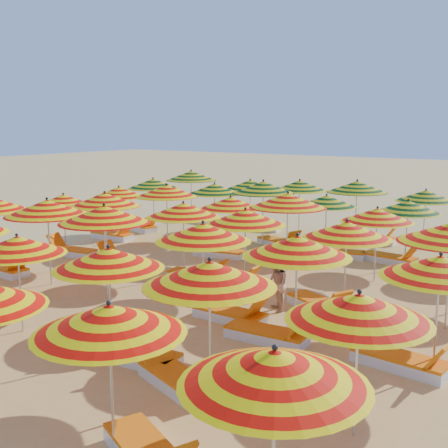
{
  "coord_description": "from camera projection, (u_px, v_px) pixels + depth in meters",
  "views": [
    {
      "loc": [
        8.81,
        -12.24,
        4.37
      ],
      "look_at": [
        0.0,
        0.5,
        1.6
      ],
      "focal_mm": 45.0,
      "sensor_mm": 36.0,
      "label": 1
    }
  ],
  "objects": [
    {
      "name": "umbrella_10",
      "position": [
        210.0,
        274.0,
        8.89
      ],
      "size": [
        2.87,
        2.87,
        2.3
      ],
      "color": "silver",
      "rests_on": "ground"
    },
    {
      "name": "lounger_23",
      "position": [
        258.0,
        226.0,
        23.39
      ],
      "size": [
        1.82,
        0.93,
        0.69
      ],
      "rotation": [
        0.0,
        0.0,
        3.35
      ],
      "color": "white",
      "rests_on": "ground"
    },
    {
      "name": "umbrella_39",
      "position": [
        357.0,
        187.0,
        20.64
      ],
      "size": [
        2.9,
        2.9,
        2.37
      ],
      "color": "silver",
      "rests_on": "ground"
    },
    {
      "name": "umbrella_20",
      "position": [
        183.0,
        210.0,
        15.88
      ],
      "size": [
        2.75,
        2.75,
        2.23
      ],
      "color": "silver",
      "rests_on": "ground"
    },
    {
      "name": "umbrella_30",
      "position": [
        153.0,
        184.0,
        22.87
      ],
      "size": [
        2.56,
        2.56,
        2.24
      ],
      "color": "silver",
      "rests_on": "ground"
    },
    {
      "name": "lounger_9",
      "position": [
        402.0,
        361.0,
        10.11
      ],
      "size": [
        1.78,
        0.74,
        0.69
      ],
      "rotation": [
        0.0,
        0.0,
        -0.09
      ],
      "color": "white",
      "rests_on": "ground"
    },
    {
      "name": "umbrella_22",
      "position": [
        347.0,
        230.0,
        12.87
      ],
      "size": [
        2.71,
        2.71,
        2.23
      ],
      "color": "silver",
      "rests_on": "ground"
    },
    {
      "name": "umbrella_11",
      "position": [
        359.0,
        307.0,
        7.67
      ],
      "size": [
        2.42,
        2.42,
        2.15
      ],
      "color": "silver",
      "rests_on": "ground"
    },
    {
      "name": "umbrella_18",
      "position": [
        63.0,
        200.0,
        18.99
      ],
      "size": [
        2.31,
        2.31,
        2.08
      ],
      "color": "silver",
      "rests_on": "ground"
    },
    {
      "name": "lounger_8",
      "position": [
        269.0,
        334.0,
        11.4
      ],
      "size": [
        1.77,
        0.7,
        0.69
      ],
      "rotation": [
        0.0,
        0.0,
        0.07
      ],
      "color": "white",
      "rests_on": "ground"
    },
    {
      "name": "umbrella_21",
      "position": [
        245.0,
        217.0,
        14.57
      ],
      "size": [
        2.76,
        2.76,
        2.25
      ],
      "color": "silver",
      "rests_on": "ground"
    },
    {
      "name": "lounger_16",
      "position": [
        218.0,
        252.0,
        18.69
      ],
      "size": [
        1.81,
        0.88,
        0.69
      ],
      "rotation": [
        0.0,
        0.0,
        3.32
      ],
      "color": "white",
      "rests_on": "ground"
    },
    {
      "name": "ground",
      "position": [
        214.0,
        283.0,
        15.61
      ],
      "size": [
        120.0,
        120.0,
        0.0
      ],
      "primitive_type": "plane",
      "color": "#DEAF63",
      "rests_on": "ground"
    },
    {
      "name": "beachgoer_b",
      "position": [
        276.0,
        285.0,
        13.15
      ],
      "size": [
        0.79,
        0.8,
        1.31
      ],
      "primitive_type": "imported",
      "rotation": [
        0.0,
        0.0,
        5.44
      ],
      "color": "tan",
      "rests_on": "ground"
    },
    {
      "name": "umbrella_33",
      "position": [
        326.0,
        201.0,
        18.7
      ],
      "size": [
        2.62,
        2.62,
        2.09
      ],
      "color": "silver",
      "rests_on": "ground"
    },
    {
      "name": "lounger_4",
      "position": [
        135.0,
        354.0,
        10.41
      ],
      "size": [
        1.78,
        0.75,
        0.69
      ],
      "rotation": [
        0.0,
        0.0,
        3.24
      ],
      "color": "white",
      "rests_on": "ground"
    },
    {
      "name": "lounger_7",
      "position": [
        231.0,
        314.0,
        12.58
      ],
      "size": [
        1.74,
        0.59,
        0.69
      ],
      "rotation": [
        0.0,
        0.0,
        -0.01
      ],
      "color": "white",
      "rests_on": "ground"
    },
    {
      "name": "lounger_18",
      "position": [
        279.0,
        242.0,
        20.26
      ],
      "size": [
        1.83,
        1.06,
        0.69
      ],
      "rotation": [
        0.0,
        0.0,
        -0.3
      ],
      "color": "white",
      "rests_on": "ground"
    },
    {
      "name": "umbrella_36",
      "position": [
        191.0,
        176.0,
        24.99
      ],
      "size": [
        2.71,
        2.71,
        2.38
      ],
      "color": "silver",
      "rests_on": "ground"
    },
    {
      "name": "umbrella_31",
      "position": [
        215.0,
        189.0,
        21.37
      ],
      "size": [
        2.28,
        2.28,
        2.19
      ],
      "color": "silver",
      "rests_on": "ground"
    },
    {
      "name": "lounger_14",
      "position": [
        320.0,
        305.0,
        13.27
      ],
      "size": [
        1.82,
        1.25,
        0.69
      ],
      "rotation": [
        0.0,
        0.0,
        -0.43
      ],
      "color": "white",
      "rests_on": "ground"
    },
    {
      "name": "umbrella_32",
      "position": [
        263.0,
        187.0,
        20.09
      ],
      "size": [
        2.56,
        2.56,
        2.42
      ],
      "color": "silver",
      "rests_on": "ground"
    },
    {
      "name": "umbrella_28",
      "position": [
        377.0,
        215.0,
        15.51
      ],
      "size": [
        2.52,
        2.52,
        2.14
      ],
      "color": "silver",
      "rests_on": "ground"
    },
    {
      "name": "lounger_19",
      "position": [
        336.0,
        253.0,
        18.56
      ],
      "size": [
        1.83,
        1.04,
        0.69
      ],
      "rotation": [
        0.0,
        0.0,
        3.42
      ],
      "color": "white",
      "rests_on": "ground"
    },
    {
      "name": "lounger_15",
      "position": [
        113.0,
        235.0,
        21.54
      ],
      "size": [
        1.76,
        0.67,
        0.69
      ],
      "rotation": [
        0.0,
        0.0,
        0.05
      ],
      "color": "white",
      "rests_on": "ground"
    },
    {
      "name": "lounger_10",
      "position": [
        71.0,
        251.0,
        18.85
      ],
      "size": [
        1.8,
        0.82,
        0.69
      ],
      "rotation": [
        0.0,
        0.0,
        3.29
      ],
      "color": "white",
      "rests_on": "ground"
    },
    {
      "name": "umbrella_4",
      "position": [
        109.0,
        319.0,
        7.23
      ],
      "size": [
        2.18,
        2.18,
        2.14
      ],
      "color": "silver",
      "rests_on": "ground"
    },
    {
      "name": "umbrella_19",
      "position": [
        105.0,
        200.0,
        17.39
      ],
      "size": [
        2.44,
        2.44,
        2.33
      ],
      "color": "silver",
      "rests_on": "ground"
    },
    {
      "name": "lounger_13",
      "position": [
        230.0,
        282.0,
        15.21
      ],
      "size": [
        1.78,
        0.75,
        0.69
      ],
      "rotation": [
        0.0,
        0.0,
        0.1
      ],
      "color": "white",
      "rests_on": "ground"
    },
    {
      "name": "umbrella_14",
      "position": [
        104.0,
        214.0,
        13.99
      ],
      "size": [
        2.43,
        2.43,
        2.43
      ],
      "color": "silver",
      "rests_on": "ground"
    },
    {
      "name": "umbrella_25",
      "position": [
        167.0,
        191.0,
        19.68
      ],
      "size": [
        2.4,
        2.4,
        2.33
      ],
      "color": "silver",
      "rests_on": "ground"
    },
    {
      "name": "umbrella_27",
      "position": [
        288.0,
        201.0,
        16.53
      ],
      "size": [
        2.59,
        2.59,
        2.43
      ],
      "color": "silver",
      "rests_on": "ground"
    },
    {
      "name": "umbrella_5",
      "position": [
        275.0,
        368.0,
        5.76
      ],
      "size": [
        2.05,
        2.05,
        2.15
      ],
      "color": "silver",
      "rests_on": "ground"
    },
    {
      "name": "umbrella_24",
      "position": [
        119.0,
        192.0,
        20.88
      ],
      "size": [
        2.16,
        2.16,
        2.12
      ],
      "color": "silver",
      "rests_on": "ground"
    },
    {
      "name": "lounger_11",
      "position": [
        122.0,
        261.0,
        17.55
      ],
      "size": [
        1.76,
        0.66,
        0.69
      ],
      "rotation": [
        0.0,
        0.0,
        3.1
      ],
      "color": "white",
      "rests_on": "ground"
    },
    {
      "name": "umbrella_38",
      "position": [
        300.0,
        186.0,
        21.91
      ],
      "size": [
        2.37,
        2.37,
        2.27
      ],
      "color": "silver",
      "rests_on": "ground"
    },
    {
      "name": "lounger_6",
      "position": [
        5.0,
        270.0,
        16.45
      ],
      "size": [
        1.74,
        0.61,
        0.69
      ],
      "rotation": [
        0.0,
        0.0,
        -0.02
      ],
      "color": "white",
      "rests_on": "ground"
    },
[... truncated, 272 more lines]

